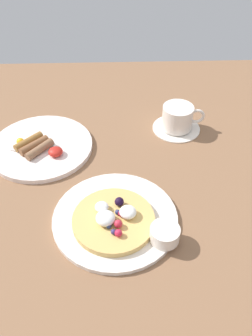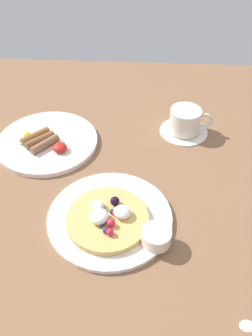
{
  "view_description": "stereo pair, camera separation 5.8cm",
  "coord_description": "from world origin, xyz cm",
  "px_view_note": "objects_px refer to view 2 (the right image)",
  "views": [
    {
      "loc": [
        2.56,
        -57.76,
        60.33
      ],
      "look_at": [
        4.63,
        3.07,
        4.0
      ],
      "focal_mm": 38.6,
      "sensor_mm": 36.0,
      "label": 1
    },
    {
      "loc": [
        8.35,
        -57.68,
        60.33
      ],
      "look_at": [
        4.63,
        3.07,
        4.0
      ],
      "focal_mm": 38.6,
      "sensor_mm": 36.0,
      "label": 2
    }
  ],
  "objects_px": {
    "syrup_ramekin": "(156,237)",
    "coffee_cup": "(186,120)",
    "breakfast_plate": "(47,142)",
    "coffee_saucer": "(184,131)",
    "pancake_plate": "(110,217)"
  },
  "relations": [
    {
      "from": "syrup_ramekin",
      "to": "coffee_cup",
      "type": "height_order",
      "value": "coffee_cup"
    },
    {
      "from": "syrup_ramekin",
      "to": "coffee_cup",
      "type": "distance_m",
      "value": 0.39
    },
    {
      "from": "breakfast_plate",
      "to": "coffee_saucer",
      "type": "distance_m",
      "value": 0.37
    },
    {
      "from": "coffee_saucer",
      "to": "breakfast_plate",
      "type": "bearing_deg",
      "value": -168.44
    },
    {
      "from": "syrup_ramekin",
      "to": "coffee_cup",
      "type": "bearing_deg",
      "value": 78.3
    },
    {
      "from": "breakfast_plate",
      "to": "pancake_plate",
      "type": "bearing_deg",
      "value": -52.32
    },
    {
      "from": "coffee_cup",
      "to": "syrup_ramekin",
      "type": "bearing_deg",
      "value": -101.7
    },
    {
      "from": "syrup_ramekin",
      "to": "coffee_cup",
      "type": "relative_size",
      "value": 0.52
    },
    {
      "from": "pancake_plate",
      "to": "coffee_saucer",
      "type": "distance_m",
      "value": 0.36
    },
    {
      "from": "coffee_saucer",
      "to": "coffee_cup",
      "type": "height_order",
      "value": "coffee_cup"
    },
    {
      "from": "syrup_ramekin",
      "to": "coffee_saucer",
      "type": "xyz_separation_m",
      "value": [
        0.08,
        0.38,
        -0.02
      ]
    },
    {
      "from": "syrup_ramekin",
      "to": "breakfast_plate",
      "type": "relative_size",
      "value": 0.23
    },
    {
      "from": "syrup_ramekin",
      "to": "breakfast_plate",
      "type": "distance_m",
      "value": 0.42
    },
    {
      "from": "coffee_saucer",
      "to": "pancake_plate",
      "type": "bearing_deg",
      "value": -118.6
    },
    {
      "from": "breakfast_plate",
      "to": "coffee_saucer",
      "type": "relative_size",
      "value": 2.02
    }
  ]
}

